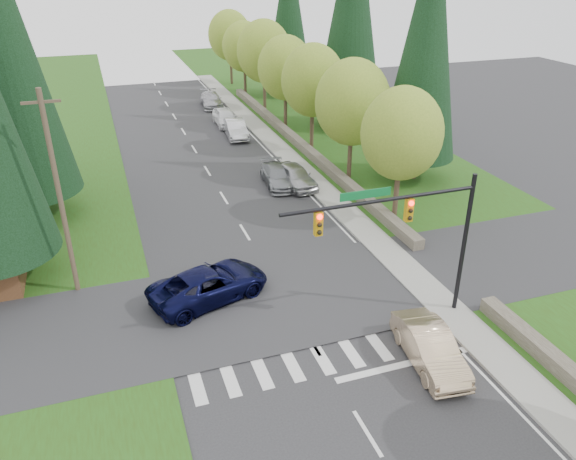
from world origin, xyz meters
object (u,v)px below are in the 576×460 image
suv_navy (209,284)px  parked_car_b (278,176)px  parked_car_d (225,117)px  parked_car_c (236,129)px  parked_car_a (295,176)px  sedan_champagne (430,347)px  parked_car_e (211,100)px

suv_navy → parked_car_b: bearing=-49.1°
parked_car_b → parked_car_d: parked_car_d is taller
parked_car_b → parked_car_c: (0.00, 12.17, 0.10)m
parked_car_a → parked_car_c: 12.83m
parked_car_b → parked_car_c: size_ratio=0.98×
suv_navy → parked_car_a: 15.03m
suv_navy → parked_car_b: size_ratio=1.25×
parked_car_b → parked_car_d: size_ratio=1.00×
parked_car_d → sedan_champagne: bearing=-89.4°
parked_car_e → parked_car_b: bearing=-85.9°
parked_car_c → parked_car_e: parked_car_c is taller
suv_navy → parked_car_e: size_ratio=1.15×
sedan_champagne → parked_car_e: bearing=96.1°
parked_car_c → sedan_champagne: bearing=-85.4°
parked_car_b → parked_car_e: parked_car_e is taller
parked_car_b → parked_car_d: 16.24m
parked_car_c → parked_car_b: bearing=-85.1°
parked_car_b → parked_car_d: (0.00, 16.24, 0.12)m
parked_car_c → parked_car_d: size_ratio=1.01×
parked_car_d → parked_car_b: bearing=-89.2°
sedan_champagne → suv_navy: (-7.47, 7.55, 0.04)m
parked_car_c → parked_car_e: bearing=93.8°
suv_navy → parked_car_b: 14.95m
parked_car_e → sedan_champagne: bearing=-85.9°
parked_car_e → parked_car_a: bearing=-83.3°
parked_car_a → parked_car_c: size_ratio=0.98×
sedan_champagne → suv_navy: size_ratio=0.80×
parked_car_a → parked_car_e: size_ratio=0.91×
sedan_champagne → parked_car_e: size_ratio=0.92×
parked_car_d → parked_car_e: bearing=89.1°
suv_navy → parked_car_d: suv_navy is taller
parked_car_a → parked_car_b: bearing=144.9°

